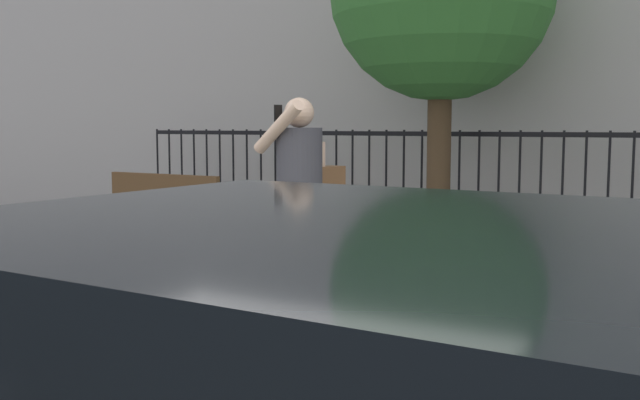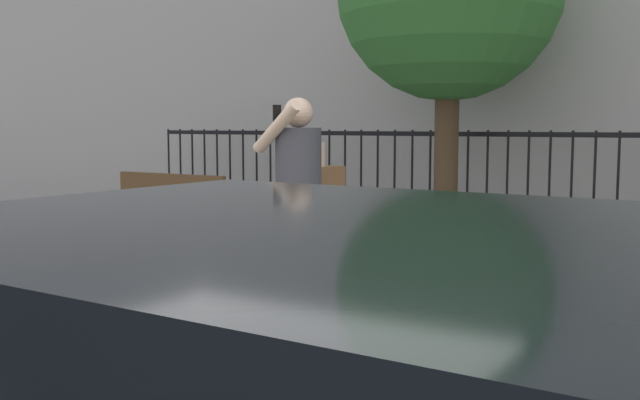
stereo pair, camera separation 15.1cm
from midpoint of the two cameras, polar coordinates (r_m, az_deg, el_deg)
The scene contains 4 objects.
sidewalk at distance 5.85m, azimuth 5.81°, elevation -9.88°, with size 28.00×4.40×0.15m, color gray.
iron_fence at distance 9.15m, azimuth 15.60°, elevation 1.63°, with size 12.03×0.04×1.60m.
pedestrian_on_phone at distance 5.42m, azimuth -2.21°, elevation 0.41°, with size 0.52×0.71×1.71m.
street_bench at distance 8.76m, azimuth -12.04°, elevation -0.90°, with size 1.60×0.45×0.95m.
Camera 1 is at (2.28, -2.97, 1.66)m, focal length 41.04 mm.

